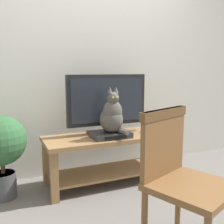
# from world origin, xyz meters

# --- Properties ---
(ground_plane) EXTENTS (12.00, 12.00, 0.00)m
(ground_plane) POSITION_xyz_m (0.00, 0.00, 0.00)
(ground_plane) COLOR slate
(back_wall) EXTENTS (7.00, 0.12, 2.80)m
(back_wall) POSITION_xyz_m (0.00, 0.98, 1.40)
(back_wall) COLOR silver
(back_wall) RESTS_ON ground
(tv_stand) EXTENTS (1.35, 0.51, 0.51)m
(tv_stand) POSITION_xyz_m (0.01, 0.47, 0.35)
(tv_stand) COLOR olive
(tv_stand) RESTS_ON ground
(tv) EXTENTS (0.86, 0.20, 0.62)m
(tv) POSITION_xyz_m (0.01, 0.55, 0.84)
(tv) COLOR black
(tv) RESTS_ON tv_stand
(media_box) EXTENTS (0.38, 0.23, 0.06)m
(media_box) POSITION_xyz_m (-0.02, 0.37, 0.54)
(media_box) COLOR #2D2D30
(media_box) RESTS_ON tv_stand
(cat) EXTENTS (0.23, 0.30, 0.45)m
(cat) POSITION_xyz_m (-0.02, 0.36, 0.73)
(cat) COLOR #514C47
(cat) RESTS_ON media_box
(wooden_chair) EXTENTS (0.60, 0.60, 0.93)m
(wooden_chair) POSITION_xyz_m (-0.01, -0.69, 0.55)
(wooden_chair) COLOR brown
(wooden_chair) RESTS_ON ground
(book_stack) EXTENTS (0.24, 0.18, 0.09)m
(book_stack) POSITION_xyz_m (0.52, 0.41, 0.55)
(book_stack) COLOR olive
(book_stack) RESTS_ON tv_stand
(potted_plant) EXTENTS (0.45, 0.45, 0.78)m
(potted_plant) POSITION_xyz_m (-1.03, 0.54, 0.50)
(potted_plant) COLOR #47474C
(potted_plant) RESTS_ON ground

